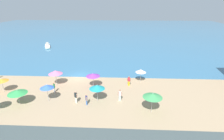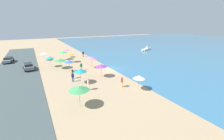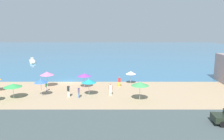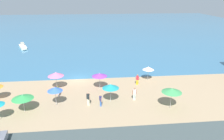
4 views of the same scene
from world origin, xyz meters
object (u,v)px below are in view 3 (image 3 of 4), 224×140
(beach_umbrella_8, at_px, (85,75))
(bather_5, at_px, (111,89))
(beach_umbrella_5, at_px, (132,73))
(beach_umbrella_0, at_px, (42,81))
(bather_0, at_px, (69,90))
(beach_umbrella_10, at_px, (14,85))
(bather_2, at_px, (120,81))
(bather_3, at_px, (47,86))
(beach_umbrella_3, at_px, (48,73))
(bather_4, at_px, (80,92))
(beach_umbrella_2, at_px, (141,84))
(skiff_nearshore, at_px, (33,61))
(beach_umbrella_9, at_px, (90,81))

(beach_umbrella_8, xyz_separation_m, bather_5, (4.34, -4.06, -1.18))
(beach_umbrella_5, relative_size, beach_umbrella_8, 0.95)
(beach_umbrella_5, bearing_deg, beach_umbrella_0, -152.63)
(bather_0, height_order, bather_5, bather_0)
(beach_umbrella_0, distance_m, beach_umbrella_10, 3.75)
(bather_2, bearing_deg, bather_3, -165.78)
(beach_umbrella_3, relative_size, bather_0, 1.45)
(bather_4, bearing_deg, beach_umbrella_10, -177.75)
(beach_umbrella_2, xyz_separation_m, bather_5, (-3.98, 2.52, -1.38))
(beach_umbrella_0, bearing_deg, bather_2, 25.15)
(beach_umbrella_10, bearing_deg, skiff_nearshore, 105.56)
(beach_umbrella_0, xyz_separation_m, bather_2, (11.46, 5.38, -1.31))
(bather_4, xyz_separation_m, skiff_nearshore, (-18.00, 31.63, -0.49))
(beach_umbrella_8, height_order, beach_umbrella_10, beach_umbrella_8)
(beach_umbrella_3, distance_m, bather_0, 7.22)
(beach_umbrella_5, relative_size, bather_3, 1.45)
(beach_umbrella_0, height_order, bather_0, beach_umbrella_0)
(beach_umbrella_8, xyz_separation_m, bather_2, (5.79, 0.87, -1.23))
(bather_0, bearing_deg, beach_umbrella_10, -174.50)
(beach_umbrella_3, height_order, beach_umbrella_8, beach_umbrella_3)
(beach_umbrella_3, xyz_separation_m, bather_4, (6.12, -5.78, -1.40))
(beach_umbrella_5, relative_size, skiff_nearshore, 0.44)
(bather_2, bearing_deg, beach_umbrella_0, -154.85)
(beach_umbrella_3, xyz_separation_m, beach_umbrella_5, (14.11, 1.96, -0.27))
(beach_umbrella_3, bearing_deg, beach_umbrella_2, -25.97)
(beach_umbrella_2, relative_size, beach_umbrella_9, 1.06)
(bather_2, distance_m, bather_3, 11.87)
(beach_umbrella_2, height_order, beach_umbrella_3, beach_umbrella_2)
(beach_umbrella_5, xyz_separation_m, beach_umbrella_10, (-17.09, -8.10, -0.12))
(bather_5, bearing_deg, bather_0, -172.13)
(bather_5, bearing_deg, beach_umbrella_3, 156.61)
(beach_umbrella_10, bearing_deg, beach_umbrella_0, 17.16)
(bather_0, bearing_deg, beach_umbrella_0, 174.71)
(beach_umbrella_5, xyz_separation_m, bather_3, (-13.57, -4.54, -1.13))
(beach_umbrella_8, bearing_deg, bather_4, -91.50)
(beach_umbrella_0, distance_m, bather_0, 4.21)
(beach_umbrella_9, relative_size, bather_3, 1.58)
(beach_umbrella_5, bearing_deg, beach_umbrella_2, -87.09)
(beach_umbrella_2, distance_m, bather_0, 10.21)
(bather_2, bearing_deg, beach_umbrella_9, -131.86)
(bather_3, xyz_separation_m, bather_4, (5.58, -3.21, 0.00))
(beach_umbrella_8, distance_m, beach_umbrella_9, 4.43)
(beach_umbrella_5, bearing_deg, skiff_nearshore, 137.42)
(beach_umbrella_2, height_order, bather_3, beach_umbrella_2)
(beach_umbrella_8, height_order, bather_5, beach_umbrella_8)
(beach_umbrella_0, bearing_deg, beach_umbrella_3, 96.68)
(beach_umbrella_9, height_order, bather_0, beach_umbrella_9)
(beach_umbrella_0, relative_size, beach_umbrella_8, 1.04)
(beach_umbrella_5, distance_m, bather_5, 7.50)
(beach_umbrella_10, height_order, bather_5, beach_umbrella_10)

